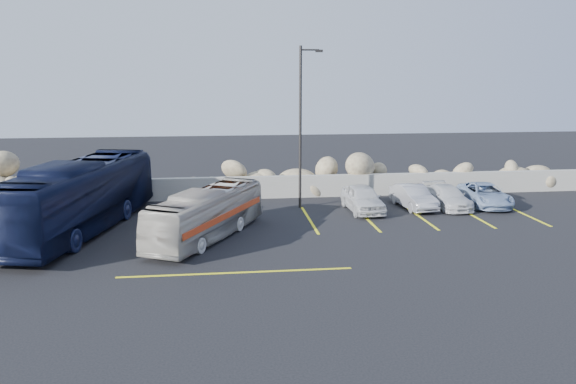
{
  "coord_description": "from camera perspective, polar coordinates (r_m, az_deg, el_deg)",
  "views": [
    {
      "loc": [
        -1.38,
        -18.02,
        6.59
      ],
      "look_at": [
        1.23,
        4.0,
        1.98
      ],
      "focal_mm": 35.0,
      "sensor_mm": 36.0,
      "label": 1
    }
  ],
  "objects": [
    {
      "name": "seawall",
      "position": [
        30.64,
        -4.06,
        0.46
      ],
      "size": [
        60.0,
        0.4,
        1.2
      ],
      "primitive_type": "cube",
      "color": "#98978B",
      "rests_on": "ground"
    },
    {
      "name": "car_c",
      "position": [
        29.63,
        15.87,
        -0.47
      ],
      "size": [
        1.64,
        3.78,
        1.08
      ],
      "primitive_type": "imported",
      "rotation": [
        0.0,
        0.0,
        0.03
      ],
      "color": "silver",
      "rests_on": "ground"
    },
    {
      "name": "car_d",
      "position": [
        30.65,
        19.37,
        -0.25
      ],
      "size": [
        2.23,
        4.22,
        1.13
      ],
      "primitive_type": "imported",
      "rotation": [
        0.0,
        0.0,
        -0.09
      ],
      "color": "#89A1C3",
      "rests_on": "ground"
    },
    {
      "name": "vintage_bus",
      "position": [
        23.25,
        -8.23,
        -2.22
      ],
      "size": [
        4.92,
        7.32,
        2.05
      ],
      "primitive_type": "imported",
      "rotation": [
        0.0,
        0.0,
        -0.48
      ],
      "color": "#BBB6A8",
      "rests_on": "ground"
    },
    {
      "name": "ground",
      "position": [
        19.24,
        -2.27,
        -8.29
      ],
      "size": [
        90.0,
        90.0,
        0.0
      ],
      "primitive_type": "plane",
      "color": "black",
      "rests_on": "ground"
    },
    {
      "name": "lamppost",
      "position": [
        27.89,
        1.37,
        7.04
      ],
      "size": [
        1.14,
        0.18,
        8.0
      ],
      "color": "#282523",
      "rests_on": "ground"
    },
    {
      "name": "riprap_pile",
      "position": [
        31.7,
        -4.18,
        2.12
      ],
      "size": [
        54.0,
        2.8,
        2.6
      ],
      "primitive_type": null,
      "color": "#887559",
      "rests_on": "ground"
    },
    {
      "name": "car_b",
      "position": [
        29.03,
        12.61,
        -0.47
      ],
      "size": [
        1.57,
        3.64,
        1.16
      ],
      "primitive_type": "imported",
      "rotation": [
        0.0,
        0.0,
        0.1
      ],
      "color": "#A1A1A6",
      "rests_on": "ground"
    },
    {
      "name": "tour_coach",
      "position": [
        25.51,
        -20.48,
        -0.45
      ],
      "size": [
        4.95,
        11.25,
        3.05
      ],
      "primitive_type": "imported",
      "rotation": [
        0.0,
        0.0,
        -0.23
      ],
      "color": "black",
      "rests_on": "ground"
    },
    {
      "name": "parking_lines",
      "position": [
        25.22,
        7.31,
        -3.47
      ],
      "size": [
        18.16,
        9.36,
        0.01
      ],
      "color": "yellow",
      "rests_on": "ground"
    },
    {
      "name": "car_a",
      "position": [
        27.93,
        7.59,
        -0.63
      ],
      "size": [
        1.68,
        3.85,
        1.29
      ],
      "primitive_type": "imported",
      "rotation": [
        0.0,
        0.0,
        0.04
      ],
      "color": "silver",
      "rests_on": "ground"
    }
  ]
}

